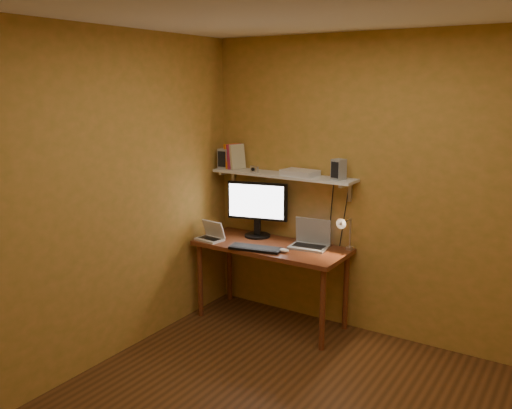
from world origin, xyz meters
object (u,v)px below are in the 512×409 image
Objects in this scene: monitor at (257,206)px; router at (300,173)px; keyboard at (256,248)px; wall_shelf at (283,176)px; speaker_left at (225,158)px; shelf_camera at (254,169)px; netbook at (211,235)px; speaker_right at (339,169)px; laptop at (311,240)px; desk at (271,254)px; desk_lamp at (345,230)px; mouse at (284,250)px.

monitor is 0.56m from router.
monitor is 0.51m from keyboard.
keyboard is at bearing -95.34° from wall_shelf.
monitor reaches higher than keyboard.
speaker_left is 0.38m from shelf_camera.
speaker_right is (1.11, 0.35, 0.66)m from netbook.
netbook is at bearing -153.96° from router.
keyboard is at bearing -129.55° from speaker_right.
wall_shelf is 3.97× the size of laptop.
netbook is at bearing -163.20° from desk.
router is at bearing -10.48° from monitor.
netbook is at bearing -146.79° from monitor.
router reaches higher than desk_lamp.
wall_shelf reaches higher than netbook.
desk_lamp is 1.96× the size of speaker_left.
desk_lamp reaches higher than laptop.
shelf_camera reaches higher than mouse.
laptop is 0.36m from desk_lamp.
laptop reaches higher than keyboard.
monitor reaches higher than mouse.
laptop is 0.30m from mouse.
speaker_right reaches higher than mouse.
keyboard is at bearing -143.72° from laptop.
wall_shelf is 0.64m from laptop.
keyboard is 4.73× the size of shelf_camera.
laptop is 0.84m from shelf_camera.
speaker_left reaches higher than laptop.
shelf_camera is (-0.93, 0.01, 0.44)m from desk_lamp.
mouse is at bearing -120.59° from laptop.
router reaches higher than monitor.
speaker_right is at bearing 6.25° from laptop.
desk is at bearing 138.44° from mouse.
mouse is 0.48× the size of speaker_left.
desk is 0.72m from wall_shelf.
speaker_left is (-0.64, 0.18, 0.81)m from desk.
laptop is at bearing -0.09° from shelf_camera.
laptop is 2.00× the size of speaker_right.
speaker_left is at bearing -179.16° from wall_shelf.
laptop is 0.94× the size of desk_lamp.
desk is 2.45× the size of monitor.
netbook is at bearing -132.84° from shelf_camera.
laptop is at bearing 26.04° from netbook.
wall_shelf is 0.40m from monitor.
desk_lamp reaches higher than mouse.
shelf_camera is at bearing 179.35° from desk_lamp.
router reaches higher than mouse.
monitor is 0.58m from speaker_left.
desk_lamp is at bearing 20.70° from netbook.
mouse is 0.52× the size of speaker_right.
monitor reaches higher than desk.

